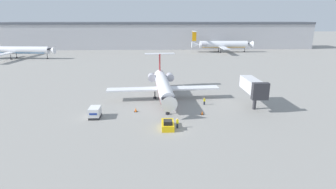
{
  "coord_description": "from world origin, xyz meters",
  "views": [
    {
      "loc": [
        -2.23,
        -40.93,
        18.48
      ],
      "look_at": [
        0.0,
        10.33,
        3.2
      ],
      "focal_mm": 28.0,
      "sensor_mm": 36.0,
      "label": 1
    }
  ],
  "objects_px": {
    "airplane_main": "(163,86)",
    "worker_by_wing": "(204,101)",
    "traffic_cone_left": "(136,110)",
    "pushback_tug": "(168,125)",
    "airplane_parked_far_left": "(222,45)",
    "worker_near_tug": "(177,123)",
    "jet_bridge": "(253,87)",
    "traffic_cone_right": "(202,113)",
    "airplane_parked_far_right": "(15,50)",
    "luggage_cart": "(95,112)"
  },
  "relations": [
    {
      "from": "worker_near_tug",
      "to": "airplane_parked_far_right",
      "type": "relative_size",
      "value": 0.05
    },
    {
      "from": "worker_near_tug",
      "to": "traffic_cone_left",
      "type": "xyz_separation_m",
      "value": [
        -7.78,
        8.47,
        -0.57
      ]
    },
    {
      "from": "traffic_cone_left",
      "to": "traffic_cone_right",
      "type": "relative_size",
      "value": 1.12
    },
    {
      "from": "pushback_tug",
      "to": "worker_near_tug",
      "type": "height_order",
      "value": "worker_near_tug"
    },
    {
      "from": "luggage_cart",
      "to": "worker_by_wing",
      "type": "relative_size",
      "value": 1.81
    },
    {
      "from": "worker_by_wing",
      "to": "traffic_cone_right",
      "type": "bearing_deg",
      "value": -103.74
    },
    {
      "from": "worker_near_tug",
      "to": "traffic_cone_left",
      "type": "relative_size",
      "value": 2.2
    },
    {
      "from": "airplane_main",
      "to": "worker_near_tug",
      "type": "bearing_deg",
      "value": -83.28
    },
    {
      "from": "worker_near_tug",
      "to": "jet_bridge",
      "type": "height_order",
      "value": "jet_bridge"
    },
    {
      "from": "pushback_tug",
      "to": "worker_by_wing",
      "type": "height_order",
      "value": "pushback_tug"
    },
    {
      "from": "luggage_cart",
      "to": "worker_near_tug",
      "type": "xyz_separation_m",
      "value": [
        15.26,
        -5.57,
        -0.07
      ]
    },
    {
      "from": "pushback_tug",
      "to": "airplane_parked_far_right",
      "type": "bearing_deg",
      "value": 129.28
    },
    {
      "from": "airplane_main",
      "to": "pushback_tug",
      "type": "bearing_deg",
      "value": -88.94
    },
    {
      "from": "traffic_cone_right",
      "to": "jet_bridge",
      "type": "distance_m",
      "value": 12.78
    },
    {
      "from": "pushback_tug",
      "to": "jet_bridge",
      "type": "height_order",
      "value": "jet_bridge"
    },
    {
      "from": "luggage_cart",
      "to": "worker_by_wing",
      "type": "height_order",
      "value": "luggage_cart"
    },
    {
      "from": "luggage_cart",
      "to": "airplane_parked_far_right",
      "type": "xyz_separation_m",
      "value": [
        -52.52,
        75.34,
        2.87
      ]
    },
    {
      "from": "pushback_tug",
      "to": "luggage_cart",
      "type": "bearing_deg",
      "value": 157.95
    },
    {
      "from": "traffic_cone_right",
      "to": "airplane_parked_far_left",
      "type": "relative_size",
      "value": 0.02
    },
    {
      "from": "luggage_cart",
      "to": "traffic_cone_right",
      "type": "bearing_deg",
      "value": 1.96
    },
    {
      "from": "airplane_parked_far_left",
      "to": "airplane_main",
      "type": "bearing_deg",
      "value": -112.06
    },
    {
      "from": "airplane_parked_far_right",
      "to": "worker_by_wing",
      "type": "bearing_deg",
      "value": -42.63
    },
    {
      "from": "luggage_cart",
      "to": "worker_near_tug",
      "type": "distance_m",
      "value": 16.25
    },
    {
      "from": "worker_near_tug",
      "to": "airplane_main",
      "type": "bearing_deg",
      "value": 96.72
    },
    {
      "from": "airplane_main",
      "to": "worker_by_wing",
      "type": "distance_m",
      "value": 10.16
    },
    {
      "from": "airplane_main",
      "to": "jet_bridge",
      "type": "relative_size",
      "value": 2.7
    },
    {
      "from": "worker_near_tug",
      "to": "worker_by_wing",
      "type": "xyz_separation_m",
      "value": [
        6.85,
        12.22,
        -0.13
      ]
    },
    {
      "from": "traffic_cone_left",
      "to": "pushback_tug",
      "type": "bearing_deg",
      "value": -53.92
    },
    {
      "from": "pushback_tug",
      "to": "traffic_cone_right",
      "type": "distance_m",
      "value": 9.41
    },
    {
      "from": "pushback_tug",
      "to": "traffic_cone_right",
      "type": "bearing_deg",
      "value": 41.38
    },
    {
      "from": "worker_by_wing",
      "to": "airplane_main",
      "type": "bearing_deg",
      "value": 153.14
    },
    {
      "from": "traffic_cone_right",
      "to": "airplane_parked_far_right",
      "type": "relative_size",
      "value": 0.02
    },
    {
      "from": "luggage_cart",
      "to": "airplane_parked_far_left",
      "type": "xyz_separation_m",
      "value": [
        46.92,
        94.07,
        3.03
      ]
    },
    {
      "from": "luggage_cart",
      "to": "airplane_parked_far_right",
      "type": "bearing_deg",
      "value": 124.88
    },
    {
      "from": "traffic_cone_right",
      "to": "jet_bridge",
      "type": "bearing_deg",
      "value": 20.78
    },
    {
      "from": "pushback_tug",
      "to": "airplane_parked_far_left",
      "type": "distance_m",
      "value": 105.06
    },
    {
      "from": "pushback_tug",
      "to": "jet_bridge",
      "type": "xyz_separation_m",
      "value": [
        18.38,
        10.51,
        3.79
      ]
    },
    {
      "from": "airplane_main",
      "to": "pushback_tug",
      "type": "height_order",
      "value": "airplane_main"
    },
    {
      "from": "worker_near_tug",
      "to": "jet_bridge",
      "type": "xyz_separation_m",
      "value": [
        16.72,
        10.58,
        3.46
      ]
    },
    {
      "from": "airplane_main",
      "to": "worker_near_tug",
      "type": "xyz_separation_m",
      "value": [
        1.97,
        -16.69,
        -2.24
      ]
    },
    {
      "from": "luggage_cart",
      "to": "airplane_parked_far_right",
      "type": "height_order",
      "value": "airplane_parked_far_right"
    },
    {
      "from": "pushback_tug",
      "to": "traffic_cone_left",
      "type": "relative_size",
      "value": 4.74
    },
    {
      "from": "worker_near_tug",
      "to": "traffic_cone_right",
      "type": "distance_m",
      "value": 8.3
    },
    {
      "from": "worker_near_tug",
      "to": "airplane_parked_far_left",
      "type": "bearing_deg",
      "value": 72.37
    },
    {
      "from": "pushback_tug",
      "to": "luggage_cart",
      "type": "xyz_separation_m",
      "value": [
        -13.6,
        5.51,
        0.4
      ]
    },
    {
      "from": "worker_near_tug",
      "to": "airplane_parked_far_right",
      "type": "bearing_deg",
      "value": 129.95
    },
    {
      "from": "airplane_main",
      "to": "traffic_cone_right",
      "type": "xyz_separation_m",
      "value": [
        7.36,
        -10.4,
        -2.86
      ]
    },
    {
      "from": "traffic_cone_right",
      "to": "worker_by_wing",
      "type": "bearing_deg",
      "value": 76.26
    },
    {
      "from": "traffic_cone_left",
      "to": "jet_bridge",
      "type": "height_order",
      "value": "jet_bridge"
    },
    {
      "from": "airplane_main",
      "to": "worker_near_tug",
      "type": "relative_size",
      "value": 14.05
    }
  ]
}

